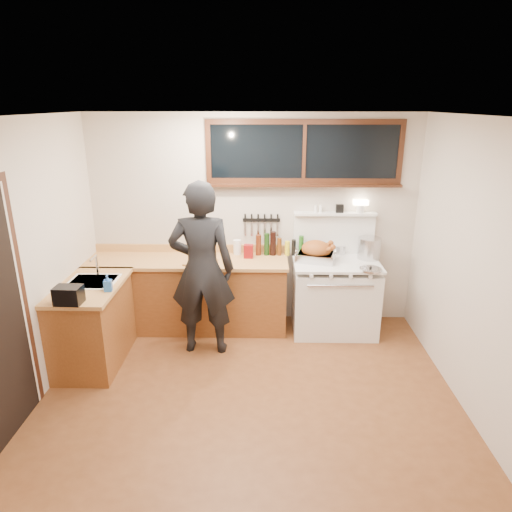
{
  "coord_description": "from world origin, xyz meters",
  "views": [
    {
      "loc": [
        0.14,
        -3.74,
        2.71
      ],
      "look_at": [
        0.05,
        0.85,
        1.15
      ],
      "focal_mm": 32.0,
      "sensor_mm": 36.0,
      "label": 1
    }
  ],
  "objects_px": {
    "vintage_stove": "(334,295)",
    "cutting_board": "(201,259)",
    "man": "(202,269)",
    "roast_turkey": "(316,252)"
  },
  "relations": [
    {
      "from": "vintage_stove",
      "to": "cutting_board",
      "type": "bearing_deg",
      "value": -176.69
    },
    {
      "from": "vintage_stove",
      "to": "man",
      "type": "distance_m",
      "value": 1.7
    },
    {
      "from": "vintage_stove",
      "to": "cutting_board",
      "type": "xyz_separation_m",
      "value": [
        -1.61,
        -0.09,
        0.48
      ]
    },
    {
      "from": "vintage_stove",
      "to": "cutting_board",
      "type": "height_order",
      "value": "vintage_stove"
    },
    {
      "from": "cutting_board",
      "to": "roast_turkey",
      "type": "height_order",
      "value": "roast_turkey"
    },
    {
      "from": "cutting_board",
      "to": "vintage_stove",
      "type": "bearing_deg",
      "value": 3.31
    },
    {
      "from": "roast_turkey",
      "to": "vintage_stove",
      "type": "bearing_deg",
      "value": -5.42
    },
    {
      "from": "vintage_stove",
      "to": "man",
      "type": "height_order",
      "value": "man"
    },
    {
      "from": "man",
      "to": "cutting_board",
      "type": "distance_m",
      "value": 0.43
    },
    {
      "from": "vintage_stove",
      "to": "roast_turkey",
      "type": "height_order",
      "value": "vintage_stove"
    }
  ]
}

